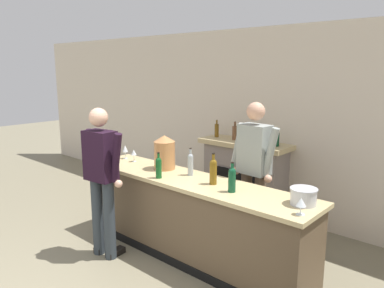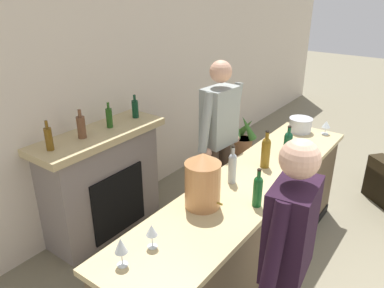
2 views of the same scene
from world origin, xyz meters
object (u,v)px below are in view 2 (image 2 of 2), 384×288
at_px(wine_glass_mid_counter, 152,231).
at_px(wine_glass_back_row, 326,125).
at_px(potted_plant_corner, 243,138).
at_px(copper_dispenser, 203,180).
at_px(person_customer, 285,265).
at_px(wine_bottle_rose_blush, 288,143).
at_px(wine_bottle_burgundy_dark, 232,167).
at_px(person_bartender, 219,141).
at_px(wine_bottle_riesling_slim, 258,190).
at_px(ice_bucket_steel, 300,125).
at_px(wine_bottle_port_short, 266,151).
at_px(fireplace_stone, 102,181).
at_px(wine_glass_near_bucket, 121,246).

height_order(wine_glass_mid_counter, wine_glass_back_row, wine_glass_mid_counter).
relative_size(potted_plant_corner, copper_dispenser, 1.63).
height_order(person_customer, wine_bottle_rose_blush, person_customer).
height_order(copper_dispenser, wine_bottle_burgundy_dark, copper_dispenser).
height_order(person_customer, person_bartender, person_bartender).
height_order(wine_bottle_riesling_slim, wine_glass_back_row, wine_bottle_riesling_slim).
xyz_separation_m(person_customer, wine_bottle_burgundy_dark, (0.67, 0.76, 0.12)).
distance_m(copper_dispenser, wine_bottle_rose_blush, 1.15).
xyz_separation_m(ice_bucket_steel, wine_bottle_burgundy_dark, (-1.41, 0.02, 0.06)).
bearing_deg(wine_bottle_port_short, fireplace_stone, 111.67).
bearing_deg(wine_glass_mid_counter, person_customer, -66.51).
bearing_deg(potted_plant_corner, wine_glass_near_bucket, -162.04).
bearing_deg(wine_glass_mid_counter, fireplace_stone, 60.65).
bearing_deg(wine_glass_near_bucket, fireplace_stone, 53.70).
bearing_deg(wine_glass_near_bucket, potted_plant_corner, 17.96).
height_order(potted_plant_corner, copper_dispenser, copper_dispenser).
xyz_separation_m(potted_plant_corner, wine_bottle_port_short, (-1.94, -1.25, 0.84)).
bearing_deg(person_customer, wine_bottle_rose_blush, 23.10).
xyz_separation_m(person_customer, wine_glass_mid_counter, (-0.32, 0.73, 0.10)).
relative_size(person_customer, wine_glass_mid_counter, 10.65).
distance_m(potted_plant_corner, wine_bottle_rose_blush, 2.26).
bearing_deg(wine_bottle_port_short, person_customer, -148.42).
distance_m(wine_bottle_riesling_slim, wine_glass_near_bucket, 1.08).
bearing_deg(potted_plant_corner, wine_bottle_rose_blush, -140.90).
relative_size(wine_bottle_burgundy_dark, wine_bottle_rose_blush, 1.05).
distance_m(wine_bottle_port_short, wine_glass_mid_counter, 1.40).
bearing_deg(copper_dispenser, person_customer, -108.20).
distance_m(copper_dispenser, wine_bottle_port_short, 0.84).
bearing_deg(fireplace_stone, ice_bucket_steel, -41.93).
bearing_deg(wine_glass_back_row, person_bartender, 141.77).
bearing_deg(fireplace_stone, wine_glass_near_bucket, -126.30).
xyz_separation_m(wine_bottle_port_short, wine_bottle_riesling_slim, (-0.60, -0.23, -0.02)).
bearing_deg(fireplace_stone, wine_bottle_port_short, -68.33).
bearing_deg(wine_glass_near_bucket, wine_glass_back_row, -5.77).
height_order(potted_plant_corner, wine_bottle_port_short, wine_bottle_port_short).
relative_size(ice_bucket_steel, wine_glass_near_bucket, 1.31).
xyz_separation_m(wine_bottle_burgundy_dark, wine_glass_mid_counter, (-0.99, -0.02, -0.02)).
bearing_deg(wine_bottle_port_short, wine_bottle_rose_blush, -14.11).
distance_m(wine_glass_near_bucket, wine_glass_mid_counter, 0.23).
height_order(wine_bottle_burgundy_dark, wine_bottle_port_short, wine_bottle_port_short).
relative_size(ice_bucket_steel, wine_bottle_riesling_slim, 0.83).
distance_m(person_customer, person_bartender, 1.74).
distance_m(fireplace_stone, wine_glass_mid_counter, 1.72).
bearing_deg(wine_glass_near_bucket, wine_bottle_rose_blush, -5.19).
relative_size(fireplace_stone, wine_glass_back_row, 9.35).
bearing_deg(wine_bottle_rose_blush, wine_bottle_riesling_slim, -170.12).
relative_size(ice_bucket_steel, wine_glass_back_row, 1.67).
bearing_deg(wine_glass_mid_counter, copper_dispenser, 1.98).
bearing_deg(wine_bottle_riesling_slim, wine_bottle_rose_blush, 9.88).
bearing_deg(wine_bottle_rose_blush, person_customer, -156.90).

